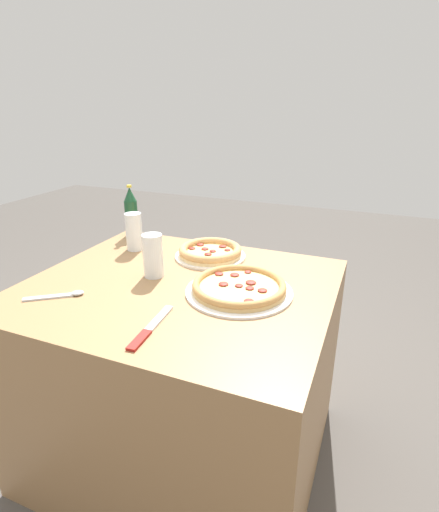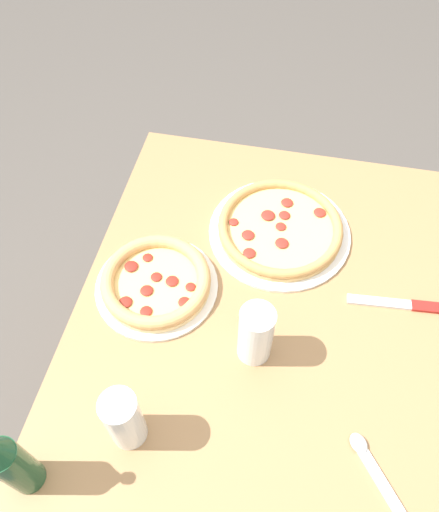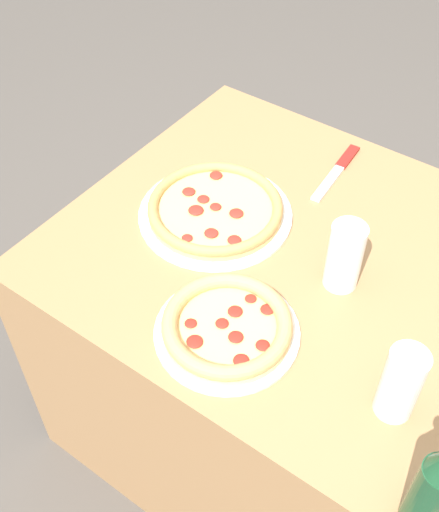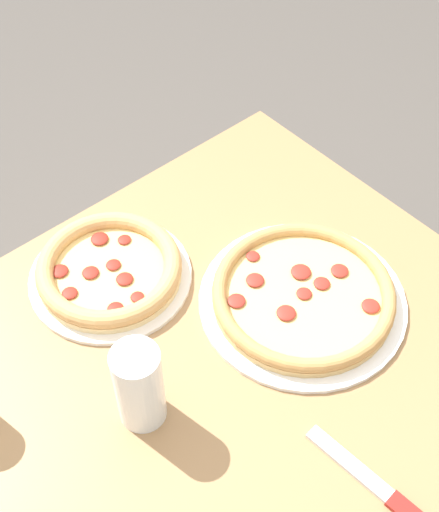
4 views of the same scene
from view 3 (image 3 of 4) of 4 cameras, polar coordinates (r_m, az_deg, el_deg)
The scene contains 8 objects.
ground_plane at distance 1.92m, azimuth 5.16°, elevation -14.37°, with size 8.00×8.00×0.00m, color #4C4742.
table at distance 1.62m, azimuth 6.00°, elevation -8.25°, with size 0.99×0.85×0.71m.
pizza_salami at distance 1.18m, azimuth 0.76°, elevation -6.36°, with size 0.27×0.27×0.04m.
pizza_veggie at distance 1.40m, azimuth -0.38°, elevation 4.16°, with size 0.34×0.34×0.04m.
glass_orange_juice at distance 1.10m, azimuth 15.75°, elevation -11.05°, with size 0.07×0.07×0.15m.
glass_iced_tea at distance 1.25m, azimuth 11.03°, elevation -0.19°, with size 0.07×0.07×0.15m.
beer_bottle at distance 0.98m, azimuth 18.52°, elevation -18.94°, with size 0.06×0.06×0.23m.
knife at distance 1.55m, azimuth 10.48°, elevation 7.54°, with size 0.04×0.23×0.01m.
Camera 3 is at (0.40, -0.85, 1.68)m, focal length 45.00 mm.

